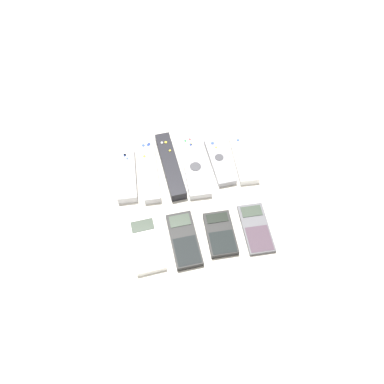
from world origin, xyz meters
name	(u,v)px	position (x,y,z in m)	size (l,w,h in m)	color
ground_plane	(195,207)	(0.00, 0.00, 0.00)	(3.00, 3.00, 0.00)	beige
remote_0	(126,174)	(-0.16, 0.13, 0.01)	(0.06, 0.17, 0.03)	#B7B7BC
remote_1	(149,170)	(-0.10, 0.13, 0.01)	(0.05, 0.20, 0.02)	#B7B7BC
remote_2	(170,165)	(-0.04, 0.14, 0.01)	(0.06, 0.22, 0.03)	black
remote_3	(195,165)	(0.02, 0.13, 0.01)	(0.06, 0.22, 0.02)	silver
remote_4	(219,161)	(0.09, 0.13, 0.01)	(0.06, 0.17, 0.02)	gray
remote_5	(243,157)	(0.16, 0.13, 0.01)	(0.06, 0.18, 0.02)	white
calculator_0	(146,245)	(-0.13, -0.09, 0.01)	(0.08, 0.15, 0.02)	silver
calculator_1	(184,240)	(-0.04, -0.09, 0.01)	(0.07, 0.15, 0.02)	black
calculator_2	(220,234)	(0.05, -0.09, 0.01)	(0.07, 0.12, 0.02)	black
calculator_3	(256,228)	(0.14, -0.09, 0.01)	(0.07, 0.14, 0.01)	#4C4C51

